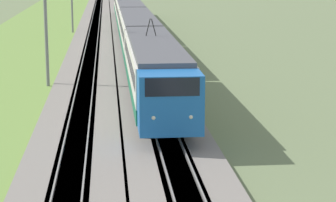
% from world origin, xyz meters
% --- Properties ---
extents(ballast_main, '(240.00, 4.40, 0.30)m').
position_xyz_m(ballast_main, '(50.00, 0.00, 0.15)').
color(ballast_main, gray).
rests_on(ballast_main, ground).
extents(ballast_adjacent, '(240.00, 4.40, 0.30)m').
position_xyz_m(ballast_adjacent, '(50.00, -4.28, 0.15)').
color(ballast_adjacent, gray).
rests_on(ballast_adjacent, ground).
extents(track_main, '(240.00, 1.57, 0.45)m').
position_xyz_m(track_main, '(50.00, 0.00, 0.16)').
color(track_main, '#4C4238').
rests_on(track_main, ground).
extents(track_adjacent, '(240.00, 1.57, 0.45)m').
position_xyz_m(track_adjacent, '(50.00, -4.28, 0.16)').
color(track_adjacent, '#4C4238').
rests_on(track_adjacent, ground).
extents(grass_verge, '(240.00, 11.82, 0.12)m').
position_xyz_m(grass_verge, '(50.00, 6.91, 0.06)').
color(grass_verge, olive).
rests_on(grass_verge, ground).
extents(passenger_train, '(80.13, 2.98, 5.03)m').
position_xyz_m(passenger_train, '(63.76, -4.28, 2.35)').
color(passenger_train, blue).
rests_on(passenger_train, ground).
extents(catenary_mast_mid, '(0.22, 2.56, 9.72)m').
position_xyz_m(catenary_mast_mid, '(40.89, 2.52, 5.01)').
color(catenary_mast_mid, slate).
rests_on(catenary_mast_mid, ground).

